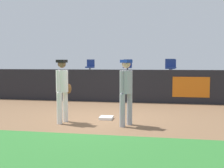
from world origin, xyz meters
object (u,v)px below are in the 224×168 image
at_px(player_runner_visitor, 126,88).
at_px(seat_back_center, 128,66).
at_px(first_base, 106,118).
at_px(seat_back_right, 172,66).
at_px(seat_back_left, 90,66).
at_px(player_fielder_home, 62,87).
at_px(seat_front_right, 170,67).

bearing_deg(player_runner_visitor, seat_back_center, -142.95).
distance_m(first_base, player_runner_visitor, 1.44).
relative_size(player_runner_visitor, seat_back_right, 2.14).
distance_m(player_runner_visitor, seat_back_left, 8.30).
distance_m(first_base, player_fielder_home, 1.67).
relative_size(first_base, player_fielder_home, 0.22).
height_order(seat_back_right, seat_front_right, same).
relative_size(seat_back_center, seat_back_left, 1.00).
distance_m(player_fielder_home, player_runner_visitor, 1.84).
bearing_deg(seat_front_right, seat_back_right, 85.20).
relative_size(player_fielder_home, seat_back_right, 2.15).
bearing_deg(player_fielder_home, first_base, 132.14).
bearing_deg(first_base, seat_front_right, 68.19).
xyz_separation_m(player_fielder_home, seat_back_left, (-1.19, 7.66, 0.49)).
bearing_deg(seat_back_center, player_fielder_home, -97.10).
xyz_separation_m(player_runner_visitor, seat_back_right, (1.52, 7.72, 0.49)).
bearing_deg(seat_back_left, seat_back_center, 0.01).
height_order(first_base, seat_back_right, seat_back_right).
bearing_deg(seat_back_left, seat_front_right, -22.31).
bearing_deg(seat_front_right, seat_back_center, 141.29).
xyz_separation_m(seat_back_right, seat_back_center, (-2.40, -0.00, -0.00)).
relative_size(first_base, player_runner_visitor, 0.22).
relative_size(player_fielder_home, player_runner_visitor, 1.00).
relative_size(player_fielder_home, seat_back_center, 2.15).
relative_size(player_fielder_home, seat_back_left, 2.15).
height_order(first_base, seat_front_right, seat_front_right).
xyz_separation_m(player_fielder_home, seat_back_right, (3.35, 7.66, 0.50)).
distance_m(player_fielder_home, seat_back_center, 7.73).
relative_size(first_base, seat_back_right, 0.48).
height_order(player_runner_visitor, seat_back_center, seat_back_center).
height_order(player_fielder_home, seat_back_left, seat_back_left).
bearing_deg(first_base, seat_back_center, 91.48).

